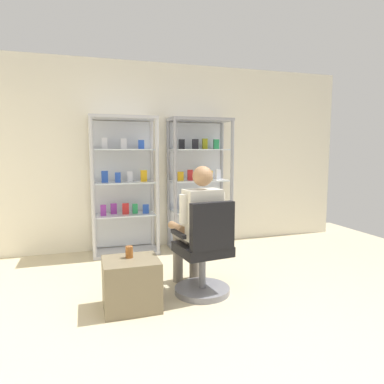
{
  "coord_description": "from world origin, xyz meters",
  "views": [
    {
      "loc": [
        -1.08,
        -2.16,
        1.44
      ],
      "look_at": [
        0.02,
        1.36,
        1.0
      ],
      "focal_mm": 32.68,
      "sensor_mm": 36.0,
      "label": 1
    }
  ],
  "objects_px": {
    "display_cabinet_left": "(124,185)",
    "seated_shopkeeper": "(198,222)",
    "tea_glass": "(129,252)",
    "storage_crate": "(131,284)",
    "office_chair": "(205,257)",
    "display_cabinet_right": "(198,182)"
  },
  "relations": [
    {
      "from": "display_cabinet_left",
      "to": "seated_shopkeeper",
      "type": "xyz_separation_m",
      "value": [
        0.57,
        -1.59,
        -0.25
      ]
    },
    {
      "from": "display_cabinet_left",
      "to": "tea_glass",
      "type": "distance_m",
      "value": 1.83
    },
    {
      "from": "display_cabinet_left",
      "to": "storage_crate",
      "type": "bearing_deg",
      "value": -94.64
    },
    {
      "from": "display_cabinet_left",
      "to": "office_chair",
      "type": "bearing_deg",
      "value": -71.46
    },
    {
      "from": "display_cabinet_left",
      "to": "tea_glass",
      "type": "height_order",
      "value": "display_cabinet_left"
    },
    {
      "from": "display_cabinet_left",
      "to": "storage_crate",
      "type": "relative_size",
      "value": 3.8
    },
    {
      "from": "display_cabinet_right",
      "to": "display_cabinet_left",
      "type": "bearing_deg",
      "value": -179.95
    },
    {
      "from": "display_cabinet_right",
      "to": "office_chair",
      "type": "xyz_separation_m",
      "value": [
        -0.51,
        -1.76,
        -0.57
      ]
    },
    {
      "from": "seated_shopkeeper",
      "to": "office_chair",
      "type": "bearing_deg",
      "value": -82.35
    },
    {
      "from": "office_chair",
      "to": "storage_crate",
      "type": "height_order",
      "value": "office_chair"
    },
    {
      "from": "office_chair",
      "to": "storage_crate",
      "type": "bearing_deg",
      "value": -174.47
    },
    {
      "from": "office_chair",
      "to": "tea_glass",
      "type": "height_order",
      "value": "office_chair"
    },
    {
      "from": "display_cabinet_right",
      "to": "tea_glass",
      "type": "bearing_deg",
      "value": -125.31
    },
    {
      "from": "office_chair",
      "to": "seated_shopkeeper",
      "type": "xyz_separation_m",
      "value": [
        -0.02,
        0.16,
        0.32
      ]
    },
    {
      "from": "display_cabinet_right",
      "to": "office_chair",
      "type": "distance_m",
      "value": 1.92
    },
    {
      "from": "seated_shopkeeper",
      "to": "tea_glass",
      "type": "distance_m",
      "value": 0.77
    },
    {
      "from": "display_cabinet_left",
      "to": "seated_shopkeeper",
      "type": "relative_size",
      "value": 1.47
    },
    {
      "from": "tea_glass",
      "to": "office_chair",
      "type": "bearing_deg",
      "value": 1.15
    },
    {
      "from": "display_cabinet_left",
      "to": "display_cabinet_right",
      "type": "relative_size",
      "value": 1.0
    },
    {
      "from": "office_chair",
      "to": "display_cabinet_left",
      "type": "bearing_deg",
      "value": 108.54
    },
    {
      "from": "storage_crate",
      "to": "display_cabinet_right",
      "type": "bearing_deg",
      "value": 55.64
    },
    {
      "from": "display_cabinet_right",
      "to": "tea_glass",
      "type": "height_order",
      "value": "display_cabinet_right"
    }
  ]
}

